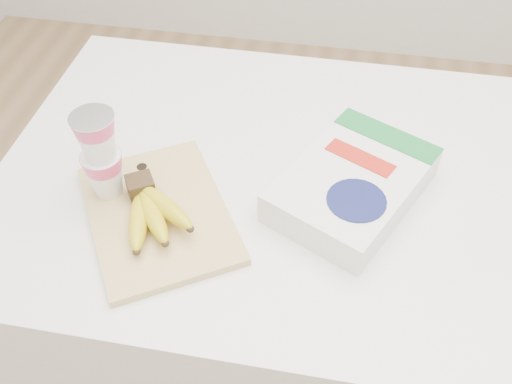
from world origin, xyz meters
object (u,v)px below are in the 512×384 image
cereal_box (353,184)px  cutting_board (158,214)px  yogurt_stack (100,153)px  bananas (151,210)px  table (300,306)px

cereal_box → cutting_board: bearing=-135.0°
yogurt_stack → bananas: bearing=-27.6°
table → bananas: bearing=-146.6°
yogurt_stack → table: bearing=18.9°
table → cereal_box: size_ratio=3.38×
table → cereal_box: 0.51m
table → cereal_box: bearing=-29.8°
table → bananas: bananas is taller
cutting_board → yogurt_stack: size_ratio=1.83×
yogurt_stack → cereal_box: 0.46m
cutting_board → yogurt_stack: 0.15m
cutting_board → yogurt_stack: (-0.10, 0.03, 0.11)m
table → yogurt_stack: yogurt_stack is taller
cutting_board → cereal_box: cereal_box is taller
bananas → yogurt_stack: yogurt_stack is taller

